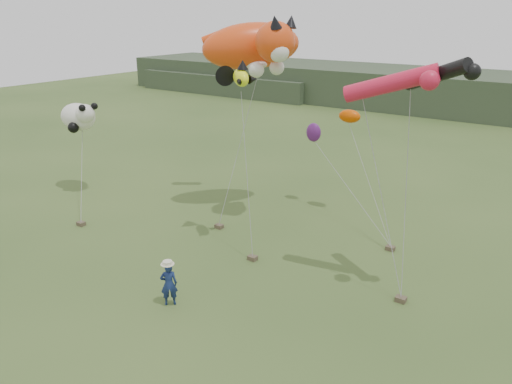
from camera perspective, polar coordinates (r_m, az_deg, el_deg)
ground at (r=18.84m, az=-6.71°, el=-12.49°), size 120.00×120.00×0.00m
headland at (r=58.73m, az=20.92°, el=10.61°), size 90.00×13.00×4.00m
festival_attendant at (r=18.49m, az=-9.93°, el=-10.32°), size 0.71×0.71×1.67m
sandbag_anchors at (r=22.45m, az=0.32°, el=-6.43°), size 15.94×6.40×0.20m
cat_kite at (r=25.31m, az=0.00°, el=16.35°), size 6.61×5.25×2.84m
fish_kite at (r=21.59m, az=-2.47°, el=13.11°), size 2.40×1.57×1.15m
tube_kites at (r=18.19m, az=17.58°, el=12.12°), size 4.53×2.29×1.78m
panda_kite at (r=30.61m, az=-19.57°, el=8.11°), size 2.78×1.80×1.73m
misc_kites at (r=26.50m, az=8.63°, el=7.66°), size 3.08×0.76×1.98m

